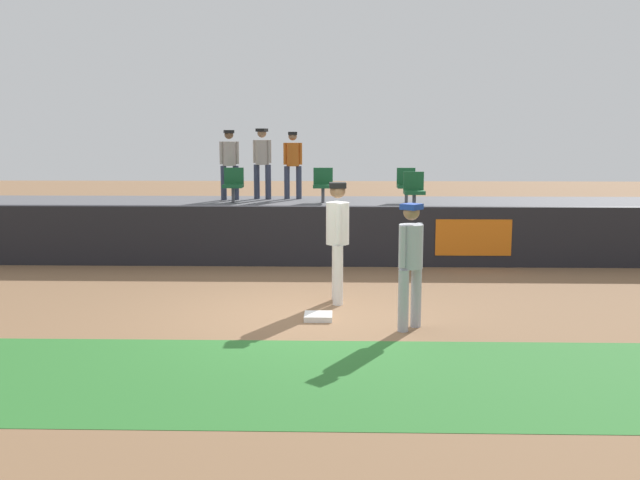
% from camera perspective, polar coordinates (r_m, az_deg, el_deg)
% --- Properties ---
extents(ground_plane, '(60.00, 60.00, 0.00)m').
position_cam_1_polar(ground_plane, '(10.36, -0.85, -6.15)').
color(ground_plane, '#846042').
extents(grass_foreground_strip, '(18.00, 2.80, 0.01)m').
position_cam_1_polar(grass_foreground_strip, '(7.82, -1.64, -11.06)').
color(grass_foreground_strip, '#2D722D').
rests_on(grass_foreground_strip, ground_plane).
extents(first_base, '(0.40, 0.40, 0.08)m').
position_cam_1_polar(first_base, '(10.17, -0.14, -6.20)').
color(first_base, white).
rests_on(first_base, ground_plane).
extents(player_fielder_home, '(0.38, 0.59, 1.89)m').
position_cam_1_polar(player_fielder_home, '(11.00, 1.44, 0.51)').
color(player_fielder_home, white).
rests_on(player_fielder_home, ground_plane).
extents(player_runner_visitor, '(0.46, 0.46, 1.71)m').
position_cam_1_polar(player_runner_visitor, '(9.55, 7.32, -1.38)').
color(player_runner_visitor, '#9EA3AD').
rests_on(player_runner_visitor, ground_plane).
extents(field_wall, '(18.00, 0.26, 1.20)m').
position_cam_1_polar(field_wall, '(14.16, -0.15, 0.32)').
color(field_wall, black).
rests_on(field_wall, ground_plane).
extents(bleacher_platform, '(18.00, 4.80, 0.97)m').
position_cam_1_polar(bleacher_platform, '(16.72, 0.04, 1.18)').
color(bleacher_platform, '#59595E').
rests_on(bleacher_platform, ground_plane).
extents(seat_back_left, '(0.48, 0.44, 0.84)m').
position_cam_1_polar(seat_back_left, '(17.48, -7.00, 4.60)').
color(seat_back_left, '#4C4C51').
rests_on(seat_back_left, bleacher_platform).
extents(seat_back_center, '(0.47, 0.44, 0.84)m').
position_cam_1_polar(seat_back_center, '(17.30, 0.24, 4.62)').
color(seat_back_center, '#4C4C51').
rests_on(seat_back_center, bleacher_platform).
extents(seat_back_right, '(0.45, 0.44, 0.84)m').
position_cam_1_polar(seat_back_right, '(17.37, 6.98, 4.57)').
color(seat_back_right, '#4C4C51').
rests_on(seat_back_right, bleacher_platform).
extents(seat_front_right, '(0.44, 0.44, 0.84)m').
position_cam_1_polar(seat_front_right, '(15.58, 7.59, 4.11)').
color(seat_front_right, '#4C4C51').
rests_on(seat_front_right, bleacher_platform).
extents(spectator_hooded, '(0.47, 0.42, 1.76)m').
position_cam_1_polar(spectator_hooded, '(18.06, -7.32, 6.45)').
color(spectator_hooded, '#33384C').
rests_on(spectator_hooded, bleacher_platform).
extents(spectator_capped, '(0.48, 0.34, 1.71)m').
position_cam_1_polar(spectator_capped, '(18.21, -2.21, 6.45)').
color(spectator_capped, '#33384C').
rests_on(spectator_capped, bleacher_platform).
extents(spectator_casual, '(0.48, 0.43, 1.80)m').
position_cam_1_polar(spectator_casual, '(18.20, -4.69, 6.58)').
color(spectator_casual, '#33384C').
rests_on(spectator_casual, bleacher_platform).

